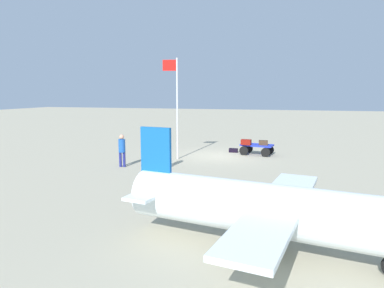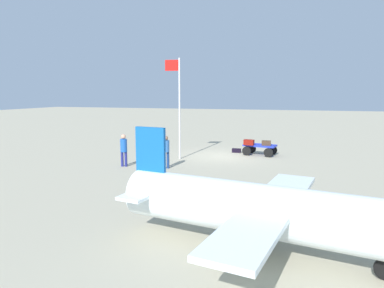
% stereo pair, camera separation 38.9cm
% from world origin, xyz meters
% --- Properties ---
extents(ground_plane, '(120.00, 120.00, 0.00)m').
position_xyz_m(ground_plane, '(0.00, 0.00, 0.00)').
color(ground_plane, '#ACA389').
extents(luggage_cart, '(2.06, 1.43, 0.65)m').
position_xyz_m(luggage_cart, '(-2.18, -1.12, 0.46)').
color(luggage_cart, '#2233CF').
rests_on(luggage_cart, ground).
extents(suitcase_grey, '(0.64, 0.40, 0.33)m').
position_xyz_m(suitcase_grey, '(-1.58, -0.75, 0.81)').
color(suitcase_grey, maroon).
rests_on(suitcase_grey, luggage_cart).
extents(suitcase_dark, '(0.56, 0.40, 0.28)m').
position_xyz_m(suitcase_dark, '(-2.60, -0.93, 0.79)').
color(suitcase_dark, '#432F20').
rests_on(suitcase_dark, luggage_cart).
extents(suitcase_maroon, '(0.56, 0.32, 0.25)m').
position_xyz_m(suitcase_maroon, '(-0.68, -1.58, 0.13)').
color(suitcase_maroon, black).
rests_on(suitcase_maroon, ground).
extents(worker_lead, '(0.48, 0.48, 1.67)m').
position_xyz_m(worker_lead, '(1.89, 4.17, 0.99)').
color(worker_lead, navy).
rests_on(worker_lead, ground).
extents(worker_trailing, '(0.40, 0.40, 1.69)m').
position_xyz_m(worker_trailing, '(4.15, 4.39, 0.99)').
color(worker_trailing, navy).
rests_on(worker_trailing, ground).
extents(airplane_near, '(8.29, 6.33, 2.89)m').
position_xyz_m(airplane_near, '(-4.21, 12.26, 1.08)').
color(airplane_near, white).
rests_on(airplane_near, ground).
extents(flagpole, '(0.88, 0.16, 5.73)m').
position_xyz_m(flagpole, '(2.17, 1.56, 3.35)').
color(flagpole, silver).
rests_on(flagpole, ground).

